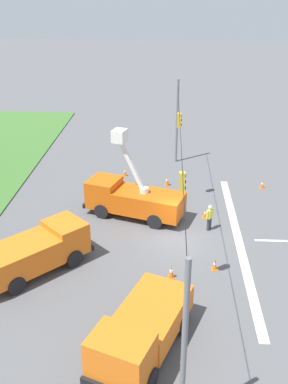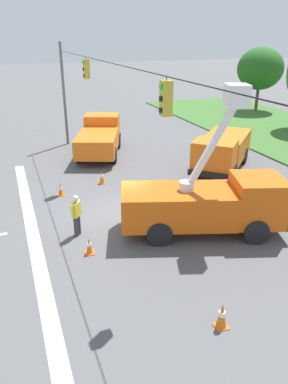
# 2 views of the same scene
# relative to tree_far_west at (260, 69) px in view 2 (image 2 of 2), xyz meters

# --- Properties ---
(ground_plane) EXTENTS (200.00, 200.00, 0.00)m
(ground_plane) POSITION_rel_tree_far_west_xyz_m (18.98, -21.24, -4.37)
(ground_plane) COLOR #565659
(signal_gantry) EXTENTS (26.20, 0.33, 7.20)m
(signal_gantry) POSITION_rel_tree_far_west_xyz_m (19.02, -21.25, -0.12)
(signal_gantry) COLOR slate
(signal_gantry) RESTS_ON ground
(tree_far_west) EXTENTS (4.46, 4.85, 6.50)m
(tree_far_west) POSITION_rel_tree_far_west_xyz_m (0.00, 0.00, 0.00)
(tree_far_west) COLOR brown
(tree_far_west) RESTS_ON ground
(utility_truck_bucket_lift) EXTENTS (4.20, 7.03, 5.99)m
(utility_truck_bucket_lift) POSITION_rel_tree_far_west_xyz_m (21.71, -18.22, -2.99)
(utility_truck_bucket_lift) COLOR #D6560F
(utility_truck_bucket_lift) RESTS_ON ground
(utility_truck_support_near) EXTENTS (6.62, 4.53, 2.36)m
(utility_truck_support_near) POSITION_rel_tree_far_west_xyz_m (9.36, -19.59, -3.18)
(utility_truck_support_near) COLOR orange
(utility_truck_support_near) RESTS_ON ground
(utility_truck_support_far) EXTENTS (6.14, 6.04, 2.27)m
(utility_truck_support_far) POSITION_rel_tree_far_west_xyz_m (15.11, -13.49, -3.13)
(utility_truck_support_far) COLOR orange
(utility_truck_support_far) RESTS_ON ground
(road_worker) EXTENTS (0.52, 0.46, 1.77)m
(road_worker) POSITION_rel_tree_far_west_xyz_m (20.11, -23.29, -3.37)
(road_worker) COLOR #383842
(road_worker) RESTS_ON ground
(traffic_cone_foreground_left) EXTENTS (0.36, 0.36, 0.76)m
(traffic_cone_foreground_left) POSITION_rel_tree_far_west_xyz_m (14.84, -20.89, -3.99)
(traffic_cone_foreground_left) COLOR orange
(traffic_cone_foreground_left) RESTS_ON ground
(traffic_cone_foreground_right) EXTENTS (0.36, 0.36, 0.82)m
(traffic_cone_foreground_right) POSITION_rel_tree_far_west_xyz_m (26.79, -20.54, -3.96)
(traffic_cone_foreground_right) COLOR orange
(traffic_cone_foreground_right) RESTS_ON ground
(traffic_cone_lane_edge_a) EXTENTS (0.36, 0.36, 0.66)m
(traffic_cone_lane_edge_a) POSITION_rel_tree_far_west_xyz_m (15.72, -23.29, -4.05)
(traffic_cone_lane_edge_a) COLOR orange
(traffic_cone_lane_edge_a) RESTS_ON ground
(traffic_cone_lane_edge_b) EXTENTS (0.36, 0.36, 0.66)m
(traffic_cone_lane_edge_b) POSITION_rel_tree_far_west_xyz_m (21.69, -23.15, -4.05)
(traffic_cone_lane_edge_b) COLOR orange
(traffic_cone_lane_edge_b) RESTS_ON ground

